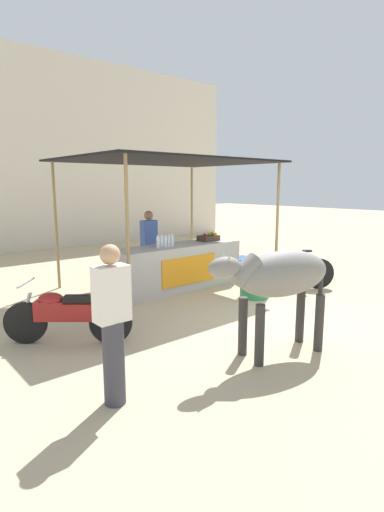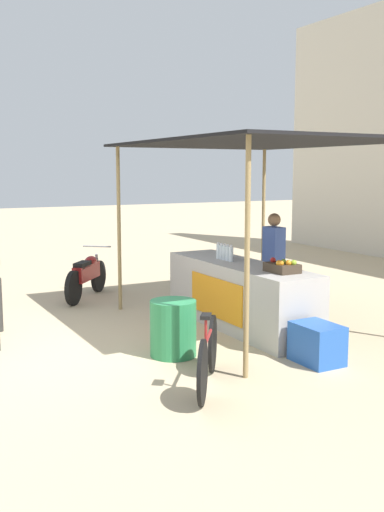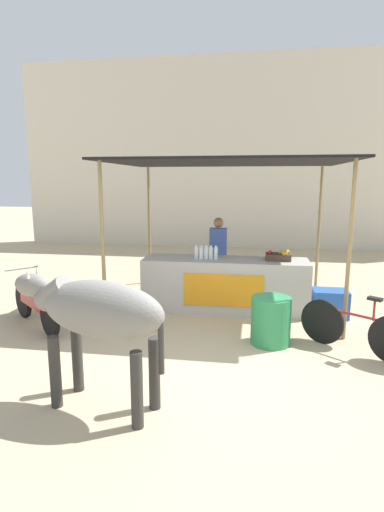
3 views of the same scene
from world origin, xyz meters
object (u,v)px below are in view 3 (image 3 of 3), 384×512
object	(u,v)px
stall_counter	(225,285)
cooler_box	(330,303)
bicycle_leaning	(356,329)
water_barrel	(271,321)
vendor_behind_counter	(218,257)
cow	(97,313)
motorcycle_parked	(35,301)
fruit_crate	(279,256)

from	to	relation	value
stall_counter	cooler_box	bearing A→B (deg)	-2.98
stall_counter	bicycle_leaning	xyz separation A→B (m)	(1.94, -1.65, -0.13)
water_barrel	bicycle_leaning	bearing A→B (deg)	-8.13
vendor_behind_counter	cow	size ratio (longest dim) A/B	0.89
vendor_behind_counter	water_barrel	size ratio (longest dim) A/B	2.34
cow	motorcycle_parked	distance (m)	2.97
water_barrel	motorcycle_parked	xyz separation A→B (m)	(-3.82, 0.16, 0.08)
cow	stall_counter	bearing A→B (deg)	72.96
vendor_behind_counter	bicycle_leaning	world-z (taller)	vendor_behind_counter
stall_counter	cooler_box	world-z (taller)	stall_counter
water_barrel	motorcycle_parked	bearing A→B (deg)	177.54
fruit_crate	bicycle_leaning	distance (m)	2.08
vendor_behind_counter	cow	bearing A→B (deg)	-101.55
water_barrel	vendor_behind_counter	bearing A→B (deg)	113.69
fruit_crate	cooler_box	size ratio (longest dim) A/B	0.73
fruit_crate	cow	size ratio (longest dim) A/B	0.24
motorcycle_parked	water_barrel	bearing A→B (deg)	-2.46
fruit_crate	vendor_behind_counter	bearing A→B (deg)	148.64
vendor_behind_counter	bicycle_leaning	xyz separation A→B (m)	(2.14, -2.41, -0.50)
stall_counter	vendor_behind_counter	world-z (taller)	vendor_behind_counter
cow	bicycle_leaning	world-z (taller)	cow
stall_counter	bicycle_leaning	world-z (taller)	stall_counter
cooler_box	cow	world-z (taller)	cow
fruit_crate	cow	xyz separation A→B (m)	(-2.02, -3.51, 0.00)
cooler_box	cow	distance (m)	4.53
fruit_crate	water_barrel	size ratio (longest dim) A/B	0.63
water_barrel	cow	size ratio (longest dim) A/B	0.38
fruit_crate	bicycle_leaning	bearing A→B (deg)	-60.04
stall_counter	cooler_box	xyz separation A→B (m)	(1.87, -0.10, -0.24)
fruit_crate	bicycle_leaning	world-z (taller)	fruit_crate
stall_counter	motorcycle_parked	size ratio (longest dim) A/B	2.11
stall_counter	motorcycle_parked	bearing A→B (deg)	-156.42
water_barrel	cow	bearing A→B (deg)	-133.04
cooler_box	water_barrel	xyz separation A→B (m)	(-1.08, -1.39, 0.11)
cooler_box	motorcycle_parked	world-z (taller)	motorcycle_parked
cooler_box	water_barrel	world-z (taller)	water_barrel
stall_counter	cow	world-z (taller)	cow
cooler_box	motorcycle_parked	bearing A→B (deg)	-165.94
bicycle_leaning	vendor_behind_counter	bearing A→B (deg)	131.62
cooler_box	motorcycle_parked	distance (m)	5.06
cow	bicycle_leaning	xyz separation A→B (m)	(3.00, 1.81, -0.68)
cooler_box	stall_counter	bearing A→B (deg)	177.02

